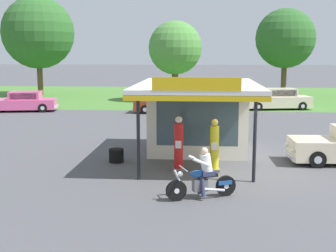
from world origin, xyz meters
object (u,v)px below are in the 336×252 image
Objects in this scene: motorcycle_with_rider at (203,177)px; bystander_chatting_near_pumps at (171,115)px; gas_pump_offside at (214,147)px; spare_tire_stack at (116,156)px; parked_car_back_row_centre_left at (170,103)px; parked_car_back_row_far_left at (21,102)px; parked_car_back_row_centre_right at (278,100)px; gas_pump_nearside at (179,146)px.

bystander_chatting_near_pumps is (-1.85, 12.24, 0.17)m from motorcycle_with_rider.
gas_pump_offside reaches higher than spare_tire_stack.
parked_car_back_row_centre_left is 7.31m from bystander_chatting_near_pumps.
parked_car_back_row_centre_left reaches higher than parked_car_back_row_far_left.
parked_car_back_row_centre_right is 20.25m from spare_tire_stack.
parked_car_back_row_centre_left is 1.00× the size of parked_car_back_row_far_left.
parked_car_back_row_far_left is at bearing 123.67° from spare_tire_stack.
gas_pump_offside reaches higher than parked_car_back_row_centre_right.
bystander_chatting_near_pumps is (-0.94, 9.02, -0.12)m from gas_pump_nearside.
parked_car_back_row_centre_left is at bearing 95.23° from gas_pump_nearside.
parked_car_back_row_centre_left is 3.58× the size of bystander_chatting_near_pumps.
motorcycle_with_rider is at bearing -74.20° from gas_pump_nearside.
gas_pump_offside is 3.30× the size of spare_tire_stack.
spare_tire_stack is (-3.49, 4.34, -0.38)m from motorcycle_with_rider.
motorcycle_with_rider is 19.67m from parked_car_back_row_centre_left.
spare_tire_stack is (-1.64, -7.90, -0.56)m from bystander_chatting_near_pumps.
spare_tire_stack is (-1.09, -15.19, -0.43)m from parked_car_back_row_centre_left.
motorcycle_with_rider is (0.91, -3.21, -0.29)m from gas_pump_nearside.
motorcycle_with_rider is 0.38× the size of parked_car_back_row_centre_left.
parked_car_back_row_centre_left is at bearing -0.67° from parked_car_back_row_far_left.
gas_pump_nearside is 0.36× the size of parked_car_back_row_centre_left.
gas_pump_nearside is 0.36× the size of parked_car_back_row_far_left.
gas_pump_nearside is at bearing -84.05° from bystander_chatting_near_pumps.
parked_car_back_row_far_left is (-13.70, 19.66, 0.03)m from motorcycle_with_rider.
gas_pump_offside is 0.93× the size of motorcycle_with_rider.
gas_pump_offside is 16.56m from parked_car_back_row_centre_left.
parked_car_back_row_centre_left is at bearing -161.04° from parked_car_back_row_centre_right.
parked_car_back_row_centre_right reaches higher than spare_tire_stack.
gas_pump_nearside reaches higher than parked_car_back_row_centre_left.
gas_pump_offside is at bearing -105.67° from parked_car_back_row_centre_right.
gas_pump_nearside reaches higher than gas_pump_offside.
parked_car_back_row_centre_left is at bearing 99.81° from gas_pump_offside.
motorcycle_with_rider is 0.38× the size of parked_car_back_row_centre_right.
parked_car_back_row_centre_right is (6.69, 19.12, -0.20)m from gas_pump_nearside.
parked_car_back_row_far_left is (-11.29, 0.13, -0.02)m from parked_car_back_row_centre_left.
parked_car_back_row_centre_left is at bearing 97.02° from motorcycle_with_rider.
gas_pump_nearside is at bearing -109.28° from parked_car_back_row_centre_right.
spare_tire_stack is (10.21, -15.32, -0.41)m from parked_car_back_row_far_left.
spare_tire_stack is at bearing 128.83° from motorcycle_with_rider.
gas_pump_offside is 9.30m from bystander_chatting_near_pumps.
bystander_chatting_near_pumps is (-7.63, -10.10, 0.09)m from parked_car_back_row_centre_right.
parked_car_back_row_far_left is 18.41m from spare_tire_stack.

